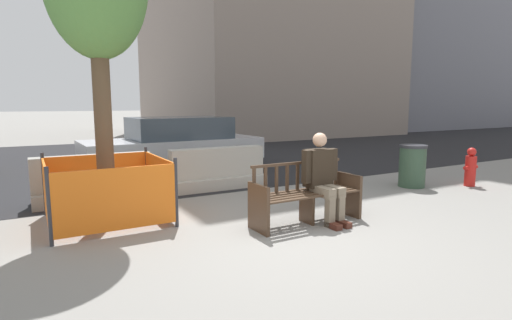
{
  "coord_description": "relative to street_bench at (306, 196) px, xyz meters",
  "views": [
    {
      "loc": [
        -2.95,
        -4.23,
        1.74
      ],
      "look_at": [
        0.5,
        1.83,
        0.75
      ],
      "focal_mm": 28.0,
      "sensor_mm": 36.0,
      "label": 1
    }
  ],
  "objects": [
    {
      "name": "trash_bin",
      "position": [
        3.49,
        0.97,
        0.05
      ],
      "size": [
        0.56,
        0.56,
        0.89
      ],
      "color": "#334C38",
      "rests_on": "ground"
    },
    {
      "name": "ground_plane",
      "position": [
        -0.5,
        -0.36,
        -0.4
      ],
      "size": [
        200.0,
        200.0,
        0.0
      ],
      "primitive_type": "plane",
      "color": "gray"
    },
    {
      "name": "car_sedan_mid",
      "position": [
        -0.1,
        5.62,
        0.31
      ],
      "size": [
        4.63,
        2.05,
        1.38
      ],
      "color": "#B7B7BC",
      "rests_on": "ground"
    },
    {
      "name": "seated_person",
      "position": [
        0.26,
        -0.05,
        0.29
      ],
      "size": [
        0.58,
        0.72,
        1.31
      ],
      "color": "#2D2319",
      "rests_on": "ground"
    },
    {
      "name": "construction_fence",
      "position": [
        -2.51,
        1.54,
        0.1
      ],
      "size": [
        1.64,
        1.64,
        0.99
      ],
      "color": "#2D2D33",
      "rests_on": "ground"
    },
    {
      "name": "jersey_barrier_centre",
      "position": [
        -0.11,
        2.89,
        -0.06
      ],
      "size": [
        2.01,
        0.71,
        0.84
      ],
      "color": "#ADA89E",
      "rests_on": "ground"
    },
    {
      "name": "street_asphalt",
      "position": [
        -0.5,
        8.34,
        -0.39
      ],
      "size": [
        120.0,
        12.0,
        0.01
      ],
      "primitive_type": "cube",
      "color": "black",
      "rests_on": "ground"
    },
    {
      "name": "jersey_barrier_left",
      "position": [
        -2.5,
        2.93,
        -0.06
      ],
      "size": [
        2.0,
        0.69,
        0.84
      ],
      "color": "gray",
      "rests_on": "ground"
    },
    {
      "name": "fire_hydrant",
      "position": [
        4.63,
        0.41,
        -0.01
      ],
      "size": [
        0.4,
        0.22,
        0.82
      ],
      "color": "red",
      "rests_on": "ground"
    },
    {
      "name": "street_bench",
      "position": [
        0.0,
        0.0,
        0.0
      ],
      "size": [
        1.69,
        0.54,
        0.88
      ],
      "color": "#473323",
      "rests_on": "ground"
    }
  ]
}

